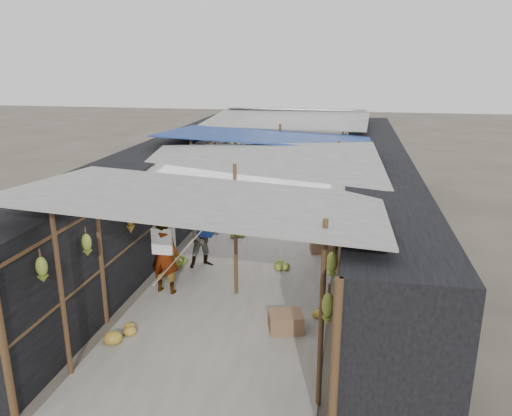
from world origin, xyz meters
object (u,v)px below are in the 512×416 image
Objects in this scene: black_basin at (336,199)px; vendor_seated at (336,188)px; crate_near at (286,322)px; vendor_elderly at (164,254)px; shopper_blue at (204,237)px.

black_basin is 0.37m from vendor_seated.
crate_near is at bearing -3.73° from vendor_seated.
vendor_elderly reaches higher than crate_near.
vendor_seated is at bearing 90.00° from black_basin.
black_basin is (0.57, 8.34, -0.09)m from crate_near.
vendor_elderly is (-3.08, -7.32, 0.73)m from black_basin.
shopper_blue reaches higher than crate_near.
vendor_elderly is (-2.51, 1.03, 0.64)m from crate_near.
crate_near is 8.54m from vendor_seated.
vendor_elderly reaches higher than black_basin.
crate_near is 1.03× the size of black_basin.
crate_near is at bearing -93.89° from black_basin.
shopper_blue is at bearing -114.38° from black_basin.
vendor_seated is (3.08, 7.49, -0.40)m from vendor_elderly.
black_basin is 0.33× the size of vendor_elderly.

